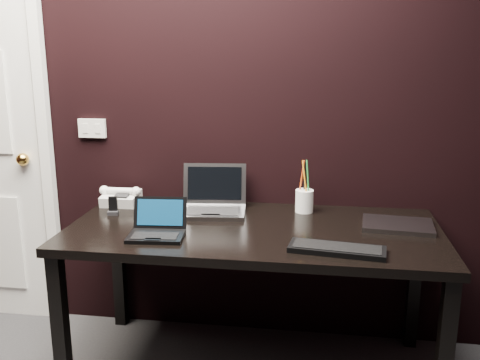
# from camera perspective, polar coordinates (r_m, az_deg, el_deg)

# --- Properties ---
(wall_back) EXTENTS (4.00, 0.00, 4.00)m
(wall_back) POSITION_cam_1_polar(r_m,az_deg,el_deg) (2.78, -3.70, 8.97)
(wall_back) COLOR black
(wall_back) RESTS_ON ground
(wall_switch) EXTENTS (0.15, 0.02, 0.10)m
(wall_switch) POSITION_cam_1_polar(r_m,az_deg,el_deg) (2.98, -15.49, 5.34)
(wall_switch) COLOR silver
(wall_switch) RESTS_ON wall_back
(desk) EXTENTS (1.70, 0.80, 0.74)m
(desk) POSITION_cam_1_polar(r_m,az_deg,el_deg) (2.49, 1.43, -6.73)
(desk) COLOR black
(desk) RESTS_ON ground
(netbook) EXTENTS (0.25, 0.23, 0.15)m
(netbook) POSITION_cam_1_polar(r_m,az_deg,el_deg) (2.37, -8.83, -5.20)
(netbook) COLOR black
(netbook) RESTS_ON desk
(silver_laptop) EXTENTS (0.35, 0.32, 0.22)m
(silver_laptop) POSITION_cam_1_polar(r_m,az_deg,el_deg) (2.67, -2.91, -2.57)
(silver_laptop) COLOR #97969B
(silver_laptop) RESTS_ON desk
(ext_keyboard) EXTENTS (0.40, 0.18, 0.02)m
(ext_keyboard) POSITION_cam_1_polar(r_m,az_deg,el_deg) (2.20, 10.30, -7.26)
(ext_keyboard) COLOR black
(ext_keyboard) RESTS_ON desk
(closed_laptop) EXTENTS (0.33, 0.25, 0.02)m
(closed_laptop) POSITION_cam_1_polar(r_m,az_deg,el_deg) (2.56, 16.46, -4.63)
(closed_laptop) COLOR #939298
(closed_laptop) RESTS_ON desk
(desk_phone) EXTENTS (0.22, 0.17, 0.11)m
(desk_phone) POSITION_cam_1_polar(r_m,az_deg,el_deg) (2.86, -12.59, -1.80)
(desk_phone) COLOR silver
(desk_phone) RESTS_ON desk
(mobile_phone) EXTENTS (0.06, 0.05, 0.09)m
(mobile_phone) POSITION_cam_1_polar(r_m,az_deg,el_deg) (2.71, -13.38, -2.90)
(mobile_phone) COLOR black
(mobile_phone) RESTS_ON desk
(pen_cup) EXTENTS (0.12, 0.12, 0.26)m
(pen_cup) POSITION_cam_1_polar(r_m,az_deg,el_deg) (2.68, 6.88, -2.12)
(pen_cup) COLOR white
(pen_cup) RESTS_ON desk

